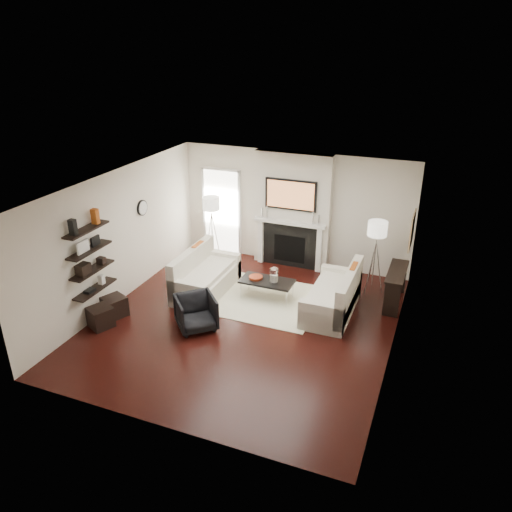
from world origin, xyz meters
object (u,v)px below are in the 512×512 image
at_px(loveseat_right_base, 331,302).
at_px(coffee_table, 267,281).
at_px(lamp_right_shade, 378,229).
at_px(lamp_left_shade, 211,203).
at_px(loveseat_left_base, 207,283).
at_px(ottoman_near, 115,306).
at_px(armchair, 196,311).

relative_size(loveseat_right_base, coffee_table, 1.64).
bearing_deg(lamp_right_shade, lamp_left_shade, 176.66).
relative_size(coffee_table, lamp_left_shade, 2.75).
height_order(loveseat_left_base, ottoman_near, loveseat_left_base).
height_order(coffee_table, armchair, armchair).
bearing_deg(loveseat_right_base, ottoman_near, -156.30).
relative_size(loveseat_left_base, lamp_right_shade, 4.50).
bearing_deg(lamp_left_shade, armchair, -69.53).
xyz_separation_m(coffee_table, lamp_right_shade, (1.98, 1.12, 1.05)).
height_order(loveseat_left_base, lamp_left_shade, lamp_left_shade).
distance_m(armchair, lamp_right_shade, 4.04).
bearing_deg(lamp_left_shade, ottoman_near, -101.31).
xyz_separation_m(coffee_table, armchair, (-0.83, -1.56, -0.04)).
height_order(armchair, lamp_right_shade, lamp_right_shade).
distance_m(loveseat_left_base, lamp_left_shade, 2.06).
xyz_separation_m(coffee_table, lamp_left_shade, (-1.92, 1.35, 1.05)).
relative_size(coffee_table, ottoman_near, 2.75).
bearing_deg(lamp_right_shade, loveseat_right_base, -117.65).
xyz_separation_m(loveseat_left_base, lamp_right_shade, (3.30, 1.31, 1.24)).
bearing_deg(ottoman_near, loveseat_right_base, 23.70).
relative_size(loveseat_left_base, loveseat_right_base, 1.00).
bearing_deg(loveseat_left_base, armchair, -70.61).
bearing_deg(loveseat_left_base, ottoman_near, -127.97).
bearing_deg(lamp_right_shade, armchair, -136.37).
bearing_deg(armchair, lamp_left_shade, 67.51).
distance_m(lamp_left_shade, ottoman_near, 3.40).
bearing_deg(ottoman_near, lamp_right_shade, 32.44).
xyz_separation_m(loveseat_right_base, lamp_right_shade, (0.60, 1.15, 1.24)).
bearing_deg(ottoman_near, armchair, 6.37).
distance_m(coffee_table, lamp_right_shade, 2.51).
height_order(loveseat_left_base, armchair, armchair).
height_order(loveseat_right_base, lamp_left_shade, lamp_left_shade).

